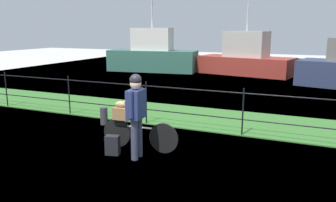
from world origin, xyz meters
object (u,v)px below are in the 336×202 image
at_px(cyclist_person, 136,109).
at_px(moored_boat_mid, 246,59).
at_px(terrier_dog, 122,104).
at_px(moored_boat_far, 152,56).
at_px(backpack_on_paving, 113,145).
at_px(mooring_bollard, 104,116).
at_px(bicycle_main, 139,134).
at_px(wooden_crate, 122,113).

relative_size(cyclist_person, moored_boat_mid, 0.31).
distance_m(terrier_dog, moored_boat_far, 13.40).
distance_m(backpack_on_paving, mooring_bollard, 2.30).
bearing_deg(terrier_dog, mooring_bollard, 136.44).
bearing_deg(backpack_on_paving, moored_boat_mid, 75.02).
height_order(bicycle_main, backpack_on_paving, bicycle_main).
bearing_deg(mooring_bollard, backpack_on_paving, -51.45).
height_order(wooden_crate, moored_boat_mid, moored_boat_mid).
xyz_separation_m(bicycle_main, wooden_crate, (-0.40, -0.02, 0.42)).
xyz_separation_m(cyclist_person, moored_boat_far, (-5.94, 12.69, -0.06)).
bearing_deg(cyclist_person, terrier_dog, 143.34).
relative_size(backpack_on_paving, moored_boat_mid, 0.07).
relative_size(mooring_bollard, moored_boat_mid, 0.09).
height_order(mooring_bollard, moored_boat_mid, moored_boat_mid).
bearing_deg(wooden_crate, moored_boat_far, 113.55).
bearing_deg(bicycle_main, mooring_bollard, 143.47).
relative_size(cyclist_person, backpack_on_paving, 4.21).
bearing_deg(bicycle_main, cyclist_person, -66.33).
bearing_deg(cyclist_person, moored_boat_mid, 92.33).
relative_size(wooden_crate, mooring_bollard, 0.69).
relative_size(terrier_dog, cyclist_person, 0.19).
distance_m(bicycle_main, backpack_on_paving, 0.61).
bearing_deg(terrier_dog, backpack_on_paving, -87.15).
height_order(backpack_on_paving, moored_boat_far, moored_boat_far).
xyz_separation_m(wooden_crate, mooring_bollard, (-1.38, 1.34, -0.53)).
bearing_deg(wooden_crate, cyclist_person, -35.41).
bearing_deg(wooden_crate, terrier_dog, 2.82).
bearing_deg(terrier_dog, moored_boat_far, 113.65).
distance_m(backpack_on_paving, moored_boat_far, 13.84).
bearing_deg(mooring_bollard, wooden_crate, -44.09).
distance_m(wooden_crate, mooring_bollard, 2.00).
relative_size(backpack_on_paving, moored_boat_far, 0.07).
height_order(wooden_crate, terrier_dog, terrier_dog).
relative_size(bicycle_main, cyclist_person, 1.02).
relative_size(wooden_crate, moored_boat_far, 0.06).
relative_size(bicycle_main, mooring_bollard, 3.69).
bearing_deg(backpack_on_paving, wooden_crate, 80.96).
relative_size(terrier_dog, moored_boat_mid, 0.06).
distance_m(bicycle_main, moored_boat_mid, 13.11).
relative_size(moored_boat_mid, moored_boat_far, 1.00).
xyz_separation_m(bicycle_main, backpack_on_paving, (-0.35, -0.48, -0.14)).
xyz_separation_m(moored_boat_mid, moored_boat_far, (-5.39, -0.84, 0.08)).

